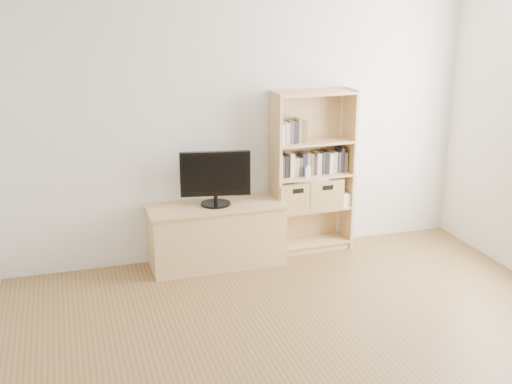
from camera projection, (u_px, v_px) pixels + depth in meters
name	position (u px, v px, depth m)	size (l,w,h in m)	color
back_wall	(242.00, 122.00, 5.98)	(4.50, 0.02, 2.60)	silver
tv_stand	(216.00, 236.00, 5.98)	(1.23, 0.46, 0.56)	tan
bookshelf	(313.00, 172.00, 6.19)	(0.79, 0.28, 1.59)	tan
television	(215.00, 178.00, 5.82)	(0.64, 0.05, 0.50)	black
books_row_mid	(312.00, 164.00, 6.18)	(0.75, 0.15, 0.20)	#B1A197
books_row_upper	(296.00, 132.00, 6.03)	(0.36, 0.13, 0.19)	#B1A197
baby_monitor	(308.00, 172.00, 6.08)	(0.05, 0.03, 0.10)	white
basket_left	(292.00, 195.00, 6.18)	(0.35, 0.29, 0.29)	#AA834D
basket_right	(321.00, 192.00, 6.28)	(0.35, 0.29, 0.29)	#AA834D
laptop	(310.00, 178.00, 6.19)	(0.33, 0.23, 0.03)	silver
magazine_stack	(337.00, 199.00, 6.36)	(0.16, 0.24, 0.11)	silver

